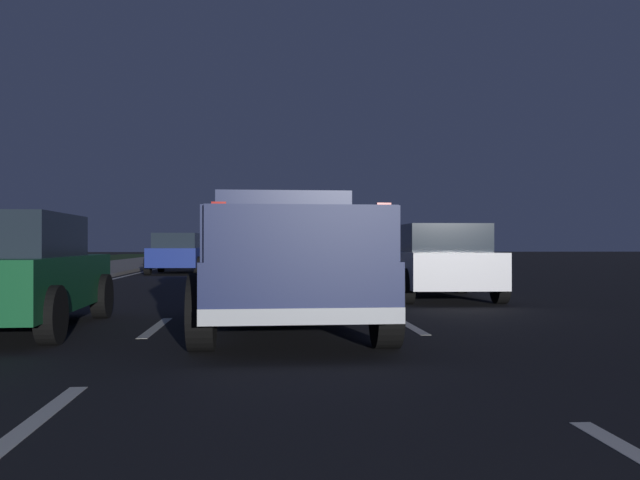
% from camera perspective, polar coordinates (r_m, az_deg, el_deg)
% --- Properties ---
extents(ground, '(144.00, 144.00, 0.00)m').
position_cam_1_polar(ground, '(27.12, -3.80, -2.70)').
color(ground, black).
extents(sidewalk_shoulder, '(108.00, 4.00, 0.12)m').
position_cam_1_polar(sidewalk_shoulder, '(28.05, -19.21, -2.48)').
color(sidewalk_shoulder, gray).
rests_on(sidewalk_shoulder, ground).
extents(lane_markings, '(108.00, 7.04, 0.01)m').
position_cam_1_polar(lane_markings, '(30.17, -9.74, -2.44)').
color(lane_markings, silver).
rests_on(lane_markings, ground).
extents(pickup_truck, '(5.49, 2.41, 1.87)m').
position_cam_1_polar(pickup_truck, '(10.01, -2.88, -1.65)').
color(pickup_truck, '#141E4C').
rests_on(pickup_truck, ground).
extents(sedan_white, '(4.44, 2.09, 1.54)m').
position_cam_1_polar(sedan_white, '(15.51, 9.16, -1.62)').
color(sedan_white, silver).
rests_on(sedan_white, ground).
extents(sedan_green, '(4.45, 2.11, 1.54)m').
position_cam_1_polar(sedan_green, '(10.43, -23.12, -2.27)').
color(sedan_green, '#14592D').
rests_on(sedan_green, ground).
extents(sedan_tan, '(4.41, 2.03, 1.54)m').
position_cam_1_polar(sedan_tan, '(38.15, -9.57, -0.82)').
color(sedan_tan, '#9E845B').
rests_on(sedan_tan, ground).
extents(sedan_blue, '(4.43, 2.08, 1.54)m').
position_cam_1_polar(sedan_blue, '(28.50, -11.01, -1.00)').
color(sedan_blue, navy).
rests_on(sedan_blue, ground).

